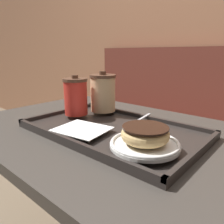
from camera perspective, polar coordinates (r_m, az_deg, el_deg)
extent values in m
cube|color=brown|center=(1.65, 14.04, -11.83)|extent=(1.46, 0.44, 0.45)
cube|color=brown|center=(1.65, 18.04, 6.27)|extent=(1.46, 0.08, 0.55)
cube|color=#38332D|center=(0.69, 1.03, -6.03)|extent=(1.03, 0.66, 0.03)
cube|color=#282321|center=(0.67, 0.00, -4.81)|extent=(0.53, 0.32, 0.01)
cube|color=#282321|center=(0.56, -10.46, -7.63)|extent=(0.53, 0.01, 0.01)
cube|color=#282321|center=(0.78, 7.46, -1.02)|extent=(0.53, 0.01, 0.01)
cube|color=#282321|center=(0.85, -13.32, 0.02)|extent=(0.01, 0.32, 0.01)
cube|color=#282321|center=(0.54, 21.48, -9.45)|extent=(0.01, 0.32, 0.01)
cube|color=white|center=(0.63, -7.80, -4.42)|extent=(0.16, 0.14, 0.00)
cylinder|color=red|center=(0.77, -9.44, 3.64)|extent=(0.08, 0.08, 0.12)
cylinder|color=brown|center=(0.76, -9.65, 8.29)|extent=(0.08, 0.08, 0.01)
cylinder|color=brown|center=(0.76, -9.68, 9.07)|extent=(0.02, 0.02, 0.01)
cylinder|color=#E0B784|center=(0.81, -2.39, 4.63)|extent=(0.09, 0.09, 0.12)
cylinder|color=brown|center=(0.80, -2.44, 9.37)|extent=(0.10, 0.10, 0.01)
cylinder|color=brown|center=(0.80, -2.45, 10.18)|extent=(0.03, 0.03, 0.01)
cylinder|color=white|center=(0.52, 8.53, -8.56)|extent=(0.16, 0.16, 0.01)
torus|color=white|center=(0.51, 8.56, -7.95)|extent=(0.16, 0.16, 0.01)
torus|color=#DBB270|center=(0.51, 8.65, -5.83)|extent=(0.11, 0.11, 0.03)
cylinder|color=black|center=(0.50, 8.73, -3.98)|extent=(0.11, 0.11, 0.00)
ellipsoid|color=silver|center=(0.66, 5.11, -3.02)|extent=(0.03, 0.04, 0.01)
cube|color=silver|center=(0.73, 7.93, -1.61)|extent=(0.03, 0.12, 0.00)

